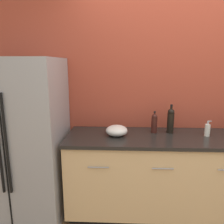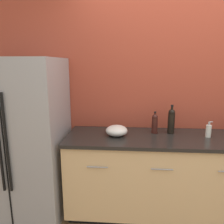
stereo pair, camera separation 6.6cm
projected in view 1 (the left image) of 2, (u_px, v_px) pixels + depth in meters
wall_back at (183, 94)px, 2.52m from camera, size 10.00×0.05×2.60m
counter_unit at (184, 175)px, 2.37m from camera, size 2.52×0.64×0.91m
refrigerator at (22, 140)px, 2.32m from camera, size 0.88×0.73×1.70m
wine_bottle at (171, 120)px, 2.36m from camera, size 0.07×0.07×0.31m
soap_dispenser at (207, 130)px, 2.26m from camera, size 0.06×0.05×0.16m
oil_bottle at (154, 123)px, 2.36m from camera, size 0.06×0.06×0.24m
mixing_bowl at (117, 130)px, 2.28m from camera, size 0.23×0.23×0.11m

